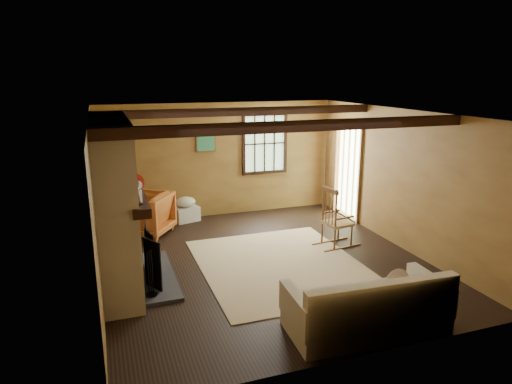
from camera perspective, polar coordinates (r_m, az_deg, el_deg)
name	(u,v)px	position (r m, az deg, el deg)	size (l,w,h in m)	color
ground	(264,262)	(7.51, 1.04, -8.72)	(5.50, 5.50, 0.00)	black
room_envelope	(272,160)	(7.34, 2.03, 4.08)	(5.02, 5.52, 2.44)	olive
fireplace	(117,210)	(6.74, -16.99, -2.18)	(1.02, 2.30, 2.40)	#AD6A43
rug	(280,265)	(7.41, 3.05, -9.06)	(2.50, 3.00, 0.01)	beige
rocking_chair	(335,221)	(8.15, 9.91, -3.62)	(0.83, 0.52, 1.08)	tan
sofa	(369,310)	(5.70, 13.89, -14.13)	(1.93, 0.93, 0.77)	beige
firewood_pile	(135,219)	(9.53, -14.91, -3.33)	(0.66, 0.12, 0.24)	brown
laundry_basket	(186,214)	(9.59, -8.78, -2.70)	(0.50, 0.38, 0.30)	silver
basket_pillow	(185,202)	(9.52, -8.83, -1.24)	(0.42, 0.34, 0.21)	beige
armchair	(145,214)	(8.86, -13.65, -2.69)	(0.86, 0.89, 0.81)	#BF6026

